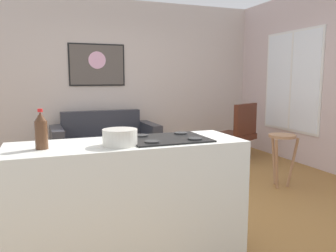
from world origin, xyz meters
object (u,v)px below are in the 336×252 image
(coffee_table, at_px, (114,151))
(bar_stool, at_px, (282,146))
(armchair, at_px, (238,132))
(mixing_bowl, at_px, (120,138))
(couch, at_px, (105,145))
(soda_bottle, at_px, (41,131))
(wall_painting, at_px, (97,65))

(coffee_table, xyz_separation_m, bar_stool, (1.96, -1.02, 0.12))
(coffee_table, height_order, bar_stool, bar_stool)
(coffee_table, relative_size, armchair, 0.98)
(coffee_table, relative_size, mixing_bowl, 3.85)
(couch, distance_m, coffee_table, 1.09)
(bar_stool, bearing_deg, couch, 132.08)
(mixing_bowl, bearing_deg, coffee_table, 79.77)
(soda_bottle, xyz_separation_m, mixing_bowl, (0.52, -0.07, -0.07))
(couch, bearing_deg, mixing_bowl, -98.00)
(couch, bearing_deg, coffee_table, -93.46)
(bar_stool, height_order, soda_bottle, soda_bottle)
(coffee_table, xyz_separation_m, soda_bottle, (-0.91, -2.09, 0.64))
(bar_stool, distance_m, soda_bottle, 3.11)
(coffee_table, bearing_deg, wall_painting, 88.14)
(bar_stool, distance_m, wall_painting, 3.45)
(couch, relative_size, mixing_bowl, 7.09)
(coffee_table, bearing_deg, soda_bottle, -113.43)
(armchair, distance_m, mixing_bowl, 3.85)
(coffee_table, xyz_separation_m, wall_painting, (0.05, 1.63, 1.23))
(armchair, distance_m, bar_stool, 1.60)
(soda_bottle, height_order, mixing_bowl, soda_bottle)
(couch, height_order, wall_painting, wall_painting)
(wall_painting, bearing_deg, coffee_table, -91.86)
(bar_stool, bearing_deg, mixing_bowl, -154.10)
(coffee_table, xyz_separation_m, mixing_bowl, (-0.39, -2.16, 0.57))
(coffee_table, distance_m, bar_stool, 2.22)
(armchair, bearing_deg, couch, 166.52)
(soda_bottle, distance_m, wall_painting, 3.89)
(soda_bottle, bearing_deg, coffee_table, 66.57)
(bar_stool, bearing_deg, soda_bottle, -159.47)
(coffee_table, relative_size, soda_bottle, 3.49)
(bar_stool, xyz_separation_m, soda_bottle, (-2.87, -1.08, 0.51))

